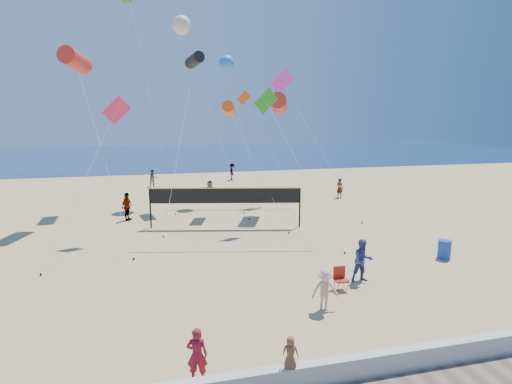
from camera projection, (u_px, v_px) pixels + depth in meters
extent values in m
plane|color=tan|center=(284.00, 325.00, 13.13)|extent=(120.00, 120.00, 0.00)
cube|color=navy|center=(180.00, 154.00, 72.32)|extent=(140.00, 50.00, 0.03)
cube|color=#AFAFAA|center=(319.00, 373.00, 10.21)|extent=(32.00, 0.30, 0.60)
imported|color=maroon|center=(197.00, 355.00, 10.22)|extent=(0.61, 0.48, 1.49)
imported|color=brown|center=(290.00, 353.00, 9.84)|extent=(0.48, 0.41, 0.84)
imported|color=navy|center=(363.00, 261.00, 16.46)|extent=(0.92, 0.74, 1.81)
imported|color=tan|center=(325.00, 290.00, 14.02)|extent=(1.02, 0.64, 1.51)
imported|color=gray|center=(127.00, 207.00, 26.23)|extent=(0.91, 1.18, 1.86)
imported|color=gray|center=(210.00, 191.00, 32.61)|extent=(1.55, 1.14, 1.62)
imported|color=gray|center=(340.00, 188.00, 33.68)|extent=(0.66, 0.72, 1.65)
imported|color=gray|center=(153.00, 178.00, 38.93)|extent=(0.95, 0.82, 1.66)
imported|color=gray|center=(232.00, 172.00, 42.99)|extent=(0.71, 1.18, 1.80)
cube|color=#A31E12|center=(341.00, 280.00, 15.70)|extent=(0.51, 0.46, 0.05)
cube|color=#A31E12|center=(339.00, 272.00, 15.84)|extent=(0.50, 0.05, 0.50)
cylinder|color=black|center=(338.00, 287.00, 15.51)|extent=(0.03, 0.26, 0.65)
cylinder|color=black|center=(334.00, 283.00, 15.86)|extent=(0.03, 0.26, 0.65)
cylinder|color=black|center=(348.00, 286.00, 15.60)|extent=(0.03, 0.26, 0.65)
cylinder|color=black|center=(344.00, 282.00, 15.95)|extent=(0.03, 0.26, 0.65)
cylinder|color=#173B98|center=(444.00, 249.00, 19.25)|extent=(0.74, 0.74, 0.90)
cylinder|color=black|center=(150.00, 208.00, 24.40)|extent=(0.10, 0.10, 2.45)
cylinder|color=black|center=(300.00, 208.00, 24.60)|extent=(0.10, 0.10, 2.45)
cube|color=black|center=(225.00, 196.00, 24.36)|extent=(8.97, 1.99, 0.92)
cube|color=yellow|center=(225.00, 188.00, 24.27)|extent=(8.97, 2.00, 0.06)
cube|color=yellow|center=(221.00, 252.00, 20.22)|extent=(9.17, 2.06, 0.02)
cube|color=yellow|center=(229.00, 210.00, 29.23)|extent=(9.17, 2.06, 0.02)
cylinder|color=red|center=(75.00, 60.00, 24.37)|extent=(1.68, 2.80, 1.43)
cylinder|color=silver|center=(101.00, 148.00, 21.73)|extent=(3.34, 8.32, 10.10)
cylinder|color=black|center=(134.00, 259.00, 19.09)|extent=(0.08, 0.08, 0.10)
cylinder|color=black|center=(195.00, 60.00, 29.32)|extent=(1.37, 2.17, 1.10)
cylinder|color=silver|center=(181.00, 137.00, 25.99)|extent=(2.83, 8.41, 10.81)
cylinder|color=black|center=(163.00, 237.00, 22.66)|extent=(0.08, 0.08, 0.10)
cylinder|color=#E64F0E|center=(229.00, 108.00, 27.51)|extent=(1.25, 2.05, 1.04)
cylinder|color=silver|center=(257.00, 166.00, 25.45)|extent=(2.40, 6.33, 7.27)
cylinder|color=black|center=(289.00, 233.00, 23.39)|extent=(0.08, 0.08, 0.10)
cube|color=#F92D59|center=(116.00, 110.00, 21.90)|extent=(1.60, 0.23, 1.58)
cylinder|color=silver|center=(83.00, 183.00, 19.55)|extent=(3.05, 5.57, 7.05)
cylinder|color=black|center=(41.00, 275.00, 17.20)|extent=(0.08, 0.08, 0.10)
cube|color=green|center=(266.00, 101.00, 23.75)|extent=(1.59, 0.44, 1.62)
cylinder|color=silver|center=(302.00, 170.00, 21.84)|extent=(2.50, 6.10, 7.63)
cylinder|color=black|center=(345.00, 253.00, 19.94)|extent=(0.08, 0.08, 0.10)
cube|color=#EA3ACF|center=(282.00, 82.00, 31.31)|extent=(2.06, 0.32, 2.05)
cylinder|color=silver|center=(318.00, 145.00, 28.45)|extent=(2.84, 8.53, 9.42)
cylinder|color=black|center=(362.00, 223.00, 25.58)|extent=(0.08, 0.08, 0.10)
sphere|color=silver|center=(182.00, 25.00, 30.91)|extent=(1.92, 1.92, 1.47)
cylinder|color=silver|center=(211.00, 115.00, 29.56)|extent=(3.55, 6.38, 13.69)
cylinder|color=black|center=(244.00, 213.00, 28.21)|extent=(0.08, 0.08, 0.10)
sphere|color=#2B7BEA|center=(227.00, 63.00, 31.14)|extent=(1.32, 1.32, 1.20)
cylinder|color=silver|center=(243.00, 134.00, 30.57)|extent=(1.77, 3.75, 10.83)
cylinder|color=black|center=(260.00, 207.00, 30.00)|extent=(0.08, 0.08, 0.10)
cylinder|color=silver|center=(151.00, 99.00, 28.65)|extent=(2.70, 5.39, 15.90)
cylinder|color=black|center=(175.00, 214.00, 27.87)|extent=(0.08, 0.08, 0.10)
cube|color=#E64F0E|center=(244.00, 98.00, 39.47)|extent=(1.34, 0.69, 1.47)
cylinder|color=silver|center=(267.00, 143.00, 37.61)|extent=(3.17, 6.33, 8.55)
cylinder|color=black|center=(293.00, 193.00, 35.76)|extent=(0.08, 0.08, 0.10)
cylinder|color=red|center=(279.00, 103.00, 27.56)|extent=(1.94, 2.88, 1.46)
cylinder|color=silver|center=(264.00, 160.00, 27.06)|extent=(2.57, 1.92, 7.61)
cylinder|color=black|center=(249.00, 219.00, 26.56)|extent=(0.08, 0.08, 0.10)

